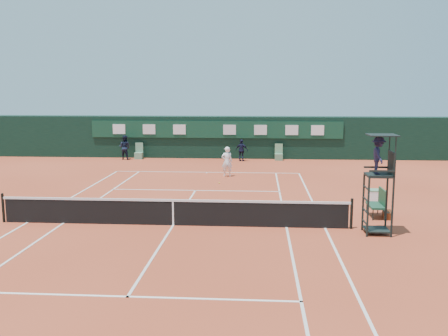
{
  "coord_description": "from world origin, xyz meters",
  "views": [
    {
      "loc": [
        3.09,
        -17.49,
        4.89
      ],
      "look_at": [
        1.44,
        6.0,
        1.2
      ],
      "focal_mm": 40.0,
      "sensor_mm": 36.0,
      "label": 1
    }
  ],
  "objects_px": {
    "umpire_chair": "(379,163)",
    "player": "(227,162)",
    "tennis_net": "(173,212)",
    "cooler": "(376,197)",
    "player_bench": "(379,202)"
  },
  "relations": [
    {
      "from": "umpire_chair",
      "to": "cooler",
      "type": "distance_m",
      "value": 5.14
    },
    {
      "from": "cooler",
      "to": "player",
      "type": "relative_size",
      "value": 0.38
    },
    {
      "from": "player_bench",
      "to": "cooler",
      "type": "relative_size",
      "value": 1.86
    },
    {
      "from": "tennis_net",
      "to": "umpire_chair",
      "type": "distance_m",
      "value": 7.43
    },
    {
      "from": "umpire_chair",
      "to": "cooler",
      "type": "bearing_deg",
      "value": 77.42
    },
    {
      "from": "cooler",
      "to": "player",
      "type": "bearing_deg",
      "value": 136.29
    },
    {
      "from": "tennis_net",
      "to": "umpire_chair",
      "type": "bearing_deg",
      "value": -4.51
    },
    {
      "from": "tennis_net",
      "to": "cooler",
      "type": "relative_size",
      "value": 20.0
    },
    {
      "from": "umpire_chair",
      "to": "player",
      "type": "height_order",
      "value": "umpire_chair"
    },
    {
      "from": "tennis_net",
      "to": "cooler",
      "type": "distance_m",
      "value": 9.09
    },
    {
      "from": "tennis_net",
      "to": "player_bench",
      "type": "bearing_deg",
      "value": 12.88
    },
    {
      "from": "tennis_net",
      "to": "umpire_chair",
      "type": "xyz_separation_m",
      "value": [
        7.14,
        -0.56,
        1.95
      ]
    },
    {
      "from": "umpire_chair",
      "to": "player",
      "type": "bearing_deg",
      "value": 117.75
    },
    {
      "from": "tennis_net",
      "to": "player",
      "type": "xyz_separation_m",
      "value": [
        1.29,
        10.57,
        0.35
      ]
    },
    {
      "from": "player",
      "to": "player_bench",
      "type": "bearing_deg",
      "value": 115.06
    }
  ]
}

